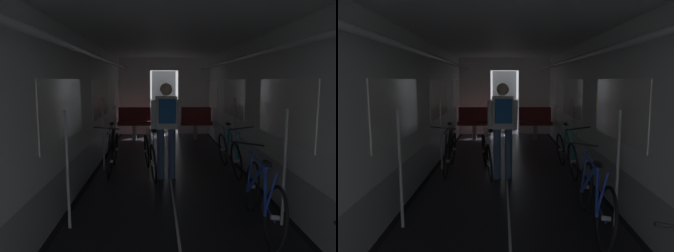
% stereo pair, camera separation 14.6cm
% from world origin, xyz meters
% --- Properties ---
extents(train_car_shell, '(3.14, 12.34, 2.57)m').
position_xyz_m(train_car_shell, '(-0.00, 3.60, 1.70)').
color(train_car_shell, black).
rests_on(train_car_shell, ground).
extents(bench_seat_far_left, '(0.98, 0.51, 0.95)m').
position_xyz_m(bench_seat_far_left, '(-0.90, 8.07, 0.57)').
color(bench_seat_far_left, gray).
rests_on(bench_seat_far_left, ground).
extents(bench_seat_far_right, '(0.98, 0.51, 0.95)m').
position_xyz_m(bench_seat_far_right, '(0.90, 8.07, 0.57)').
color(bench_seat_far_right, gray).
rests_on(bench_seat_far_right, ground).
extents(bicycle_black, '(0.44, 1.69, 0.95)m').
position_xyz_m(bicycle_black, '(-1.07, 4.53, 0.38)').
color(bicycle_black, black).
rests_on(bicycle_black, ground).
extents(bicycle_blue, '(0.44, 1.69, 0.95)m').
position_xyz_m(bicycle_blue, '(1.00, 2.05, 0.38)').
color(bicycle_blue, black).
rests_on(bicycle_blue, ground).
extents(bicycle_teal, '(0.44, 1.69, 0.95)m').
position_xyz_m(bicycle_teal, '(1.14, 4.45, 0.38)').
color(bicycle_teal, black).
rests_on(bicycle_teal, ground).
extents(person_cyclist_aisle, '(0.54, 0.39, 1.69)m').
position_xyz_m(person_cyclist_aisle, '(-0.07, 4.03, 1.02)').
color(person_cyclist_aisle, '#384C75').
rests_on(person_cyclist_aisle, ground).
extents(bicycle_silver_in_aisle, '(0.44, 1.68, 0.95)m').
position_xyz_m(bicycle_silver_in_aisle, '(-0.37, 4.31, 0.38)').
color(bicycle_silver_in_aisle, black).
rests_on(bicycle_silver_in_aisle, ground).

